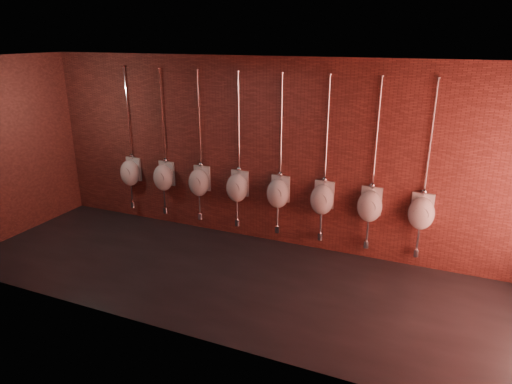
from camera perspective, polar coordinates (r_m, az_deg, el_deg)
ground at (r=7.16m, az=-3.86°, el=-10.41°), size 8.50×8.50×0.00m
room_shell at (r=6.41m, az=-4.26°, el=5.43°), size 8.54×3.04×3.22m
urinal_0 at (r=9.25m, az=-15.45°, el=2.40°), size 0.40×0.35×2.72m
urinal_1 at (r=8.80m, az=-11.48°, el=1.87°), size 0.40×0.35×2.72m
urinal_2 at (r=8.40m, az=-7.13°, el=1.28°), size 0.40×0.35×2.72m
urinal_3 at (r=8.06m, az=-2.36°, el=0.63°), size 0.40×0.35×2.72m
urinal_4 at (r=7.77m, az=2.79°, el=-0.08°), size 0.40×0.35×2.72m
urinal_5 at (r=7.55m, az=8.28°, el=-0.84°), size 0.40×0.35×2.72m
urinal_6 at (r=7.41m, az=14.04°, el=-1.62°), size 0.40×0.35×2.72m
urinal_7 at (r=7.35m, az=19.97°, el=-2.41°), size 0.40×0.35×2.72m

